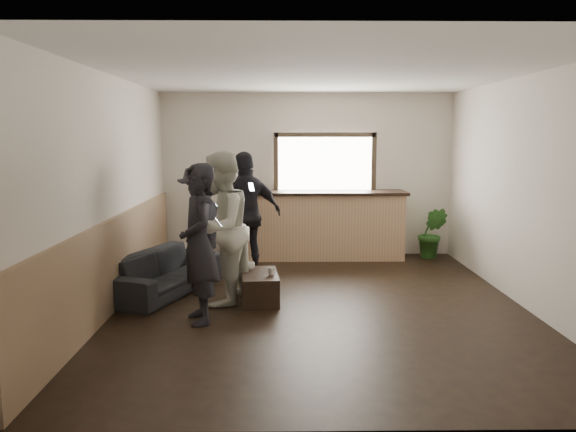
{
  "coord_description": "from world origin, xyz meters",
  "views": [
    {
      "loc": [
        -0.47,
        -6.71,
        2.07
      ],
      "look_at": [
        -0.37,
        0.4,
        1.05
      ],
      "focal_mm": 35.0,
      "sensor_mm": 36.0,
      "label": 1
    }
  ],
  "objects_px": {
    "coffee_table": "(260,287)",
    "person_c": "(202,227)",
    "bar_counter": "(325,221)",
    "person_b": "(221,228)",
    "cup_a": "(250,266)",
    "person_a": "(199,244)",
    "sofa": "(165,272)",
    "person_d": "(246,214)",
    "cup_b": "(271,271)",
    "potted_plant": "(432,233)"
  },
  "relations": [
    {
      "from": "potted_plant",
      "to": "person_a",
      "type": "relative_size",
      "value": 0.49
    },
    {
      "from": "cup_b",
      "to": "coffee_table",
      "type": "bearing_deg",
      "value": 150.32
    },
    {
      "from": "person_b",
      "to": "person_c",
      "type": "height_order",
      "value": "person_b"
    },
    {
      "from": "coffee_table",
      "to": "person_b",
      "type": "relative_size",
      "value": 0.43
    },
    {
      "from": "person_b",
      "to": "sofa",
      "type": "bearing_deg",
      "value": -101.11
    },
    {
      "from": "cup_a",
      "to": "sofa",
      "type": "bearing_deg",
      "value": 170.66
    },
    {
      "from": "person_d",
      "to": "cup_b",
      "type": "bearing_deg",
      "value": 82.19
    },
    {
      "from": "bar_counter",
      "to": "coffee_table",
      "type": "bearing_deg",
      "value": -112.31
    },
    {
      "from": "cup_a",
      "to": "person_d",
      "type": "height_order",
      "value": "person_d"
    },
    {
      "from": "bar_counter",
      "to": "person_b",
      "type": "xyz_separation_m",
      "value": [
        -1.5,
        -2.6,
        0.3
      ]
    },
    {
      "from": "coffee_table",
      "to": "person_c",
      "type": "distance_m",
      "value": 1.19
    },
    {
      "from": "potted_plant",
      "to": "bar_counter",
      "type": "bearing_deg",
      "value": 178.56
    },
    {
      "from": "bar_counter",
      "to": "person_d",
      "type": "height_order",
      "value": "bar_counter"
    },
    {
      "from": "potted_plant",
      "to": "person_a",
      "type": "bearing_deg",
      "value": -136.94
    },
    {
      "from": "potted_plant",
      "to": "person_a",
      "type": "height_order",
      "value": "person_a"
    },
    {
      "from": "person_b",
      "to": "person_a",
      "type": "bearing_deg",
      "value": 6.77
    },
    {
      "from": "sofa",
      "to": "bar_counter",
      "type": "bearing_deg",
      "value": -26.15
    },
    {
      "from": "coffee_table",
      "to": "cup_b",
      "type": "bearing_deg",
      "value": -29.68
    },
    {
      "from": "potted_plant",
      "to": "person_a",
      "type": "xyz_separation_m",
      "value": [
        -3.49,
        -3.26,
        0.45
      ]
    },
    {
      "from": "person_d",
      "to": "person_b",
      "type": "bearing_deg",
      "value": 57.06
    },
    {
      "from": "sofa",
      "to": "cup_a",
      "type": "relative_size",
      "value": 15.92
    },
    {
      "from": "person_a",
      "to": "person_b",
      "type": "xyz_separation_m",
      "value": [
        0.17,
        0.71,
        0.05
      ]
    },
    {
      "from": "coffee_table",
      "to": "person_b",
      "type": "xyz_separation_m",
      "value": [
        -0.47,
        -0.08,
        0.77
      ]
    },
    {
      "from": "cup_a",
      "to": "person_a",
      "type": "height_order",
      "value": "person_a"
    },
    {
      "from": "bar_counter",
      "to": "person_a",
      "type": "bearing_deg",
      "value": -116.82
    },
    {
      "from": "sofa",
      "to": "potted_plant",
      "type": "relative_size",
      "value": 2.19
    },
    {
      "from": "coffee_table",
      "to": "cup_b",
      "type": "height_order",
      "value": "cup_b"
    },
    {
      "from": "sofa",
      "to": "potted_plant",
      "type": "xyz_separation_m",
      "value": [
        4.12,
        2.07,
        0.16
      ]
    },
    {
      "from": "person_a",
      "to": "person_b",
      "type": "bearing_deg",
      "value": 147.58
    },
    {
      "from": "cup_b",
      "to": "person_b",
      "type": "xyz_separation_m",
      "value": [
        -0.62,
        0.0,
        0.54
      ]
    },
    {
      "from": "bar_counter",
      "to": "sofa",
      "type": "bearing_deg",
      "value": -137.42
    },
    {
      "from": "sofa",
      "to": "person_d",
      "type": "bearing_deg",
      "value": -27.34
    },
    {
      "from": "cup_b",
      "to": "person_d",
      "type": "xyz_separation_m",
      "value": [
        -0.39,
        1.39,
        0.52
      ]
    },
    {
      "from": "sofa",
      "to": "person_c",
      "type": "relative_size",
      "value": 1.13
    },
    {
      "from": "coffee_table",
      "to": "potted_plant",
      "type": "xyz_separation_m",
      "value": [
        2.85,
        2.47,
        0.26
      ]
    },
    {
      "from": "bar_counter",
      "to": "cup_a",
      "type": "distance_m",
      "value": 2.59
    },
    {
      "from": "cup_a",
      "to": "potted_plant",
      "type": "distance_m",
      "value": 3.74
    },
    {
      "from": "cup_a",
      "to": "person_c",
      "type": "xyz_separation_m",
      "value": [
        -0.66,
        0.37,
        0.44
      ]
    },
    {
      "from": "cup_a",
      "to": "cup_b",
      "type": "distance_m",
      "value": 0.41
    },
    {
      "from": "cup_a",
      "to": "person_c",
      "type": "height_order",
      "value": "person_c"
    },
    {
      "from": "person_d",
      "to": "cup_a",
      "type": "bearing_deg",
      "value": 72.29
    },
    {
      "from": "potted_plant",
      "to": "person_c",
      "type": "height_order",
      "value": "person_c"
    },
    {
      "from": "cup_b",
      "to": "person_a",
      "type": "bearing_deg",
      "value": -138.1
    },
    {
      "from": "cup_b",
      "to": "person_a",
      "type": "distance_m",
      "value": 1.17
    },
    {
      "from": "coffee_table",
      "to": "person_d",
      "type": "relative_size",
      "value": 0.44
    },
    {
      "from": "coffee_table",
      "to": "potted_plant",
      "type": "distance_m",
      "value": 3.78
    },
    {
      "from": "sofa",
      "to": "potted_plant",
      "type": "bearing_deg",
      "value": -42.07
    },
    {
      "from": "person_b",
      "to": "bar_counter",
      "type": "bearing_deg",
      "value": 169.97
    },
    {
      "from": "coffee_table",
      "to": "potted_plant",
      "type": "bearing_deg",
      "value": 40.88
    },
    {
      "from": "sofa",
      "to": "person_b",
      "type": "distance_m",
      "value": 1.14
    }
  ]
}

